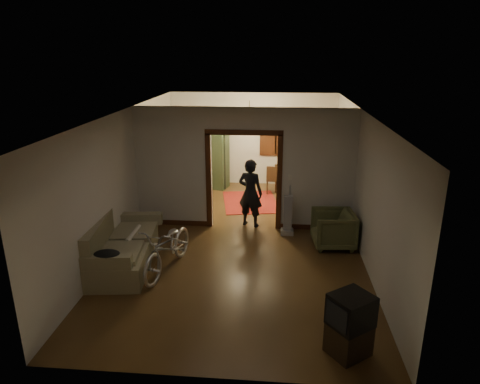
# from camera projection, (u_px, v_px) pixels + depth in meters

# --- Properties ---
(floor) EXTENTS (5.00, 8.50, 0.01)m
(floor) POSITION_uv_depth(u_px,v_px,m) (241.00, 239.00, 9.47)
(floor) COLOR #392512
(floor) RESTS_ON ground
(ceiling) EXTENTS (5.00, 8.50, 0.01)m
(ceiling) POSITION_uv_depth(u_px,v_px,m) (241.00, 112.00, 8.59)
(ceiling) COLOR white
(ceiling) RESTS_ON floor
(wall_back) EXTENTS (5.00, 0.02, 2.80)m
(wall_back) POSITION_uv_depth(u_px,v_px,m) (253.00, 139.00, 13.05)
(wall_back) COLOR beige
(wall_back) RESTS_ON floor
(wall_left) EXTENTS (0.02, 8.50, 2.80)m
(wall_left) POSITION_uv_depth(u_px,v_px,m) (126.00, 176.00, 9.24)
(wall_left) COLOR beige
(wall_left) RESTS_ON floor
(wall_right) EXTENTS (0.02, 8.50, 2.80)m
(wall_right) POSITION_uv_depth(u_px,v_px,m) (362.00, 182.00, 8.82)
(wall_right) COLOR beige
(wall_right) RESTS_ON floor
(partition_wall) EXTENTS (5.00, 0.14, 2.80)m
(partition_wall) POSITION_uv_depth(u_px,v_px,m) (244.00, 169.00, 9.74)
(partition_wall) COLOR beige
(partition_wall) RESTS_ON floor
(door_casing) EXTENTS (1.74, 0.20, 2.32)m
(door_casing) POSITION_uv_depth(u_px,v_px,m) (244.00, 182.00, 9.83)
(door_casing) COLOR #391B0D
(door_casing) RESTS_ON floor
(far_window) EXTENTS (0.98, 0.06, 1.28)m
(far_window) POSITION_uv_depth(u_px,v_px,m) (276.00, 135.00, 12.91)
(far_window) COLOR black
(far_window) RESTS_ON wall_back
(chandelier) EXTENTS (0.24, 0.24, 0.24)m
(chandelier) POSITION_uv_depth(u_px,v_px,m) (249.00, 116.00, 11.10)
(chandelier) COLOR #FFE0A5
(chandelier) RESTS_ON ceiling
(light_switch) EXTENTS (0.08, 0.01, 0.12)m
(light_switch) POSITION_uv_depth(u_px,v_px,m) (290.00, 178.00, 9.63)
(light_switch) COLOR silver
(light_switch) RESTS_ON partition_wall
(sofa) EXTENTS (1.23, 2.27, 1.00)m
(sofa) POSITION_uv_depth(u_px,v_px,m) (123.00, 241.00, 8.18)
(sofa) COLOR #6D6848
(sofa) RESTS_ON floor
(rolled_paper) EXTENTS (0.09, 0.75, 0.09)m
(rolled_paper) POSITION_uv_depth(u_px,v_px,m) (133.00, 234.00, 8.45)
(rolled_paper) COLOR beige
(rolled_paper) RESTS_ON sofa
(jacket) EXTENTS (0.46, 0.34, 0.13)m
(jacket) POSITION_uv_depth(u_px,v_px,m) (107.00, 254.00, 7.26)
(jacket) COLOR black
(jacket) RESTS_ON sofa
(bicycle) EXTENTS (1.00, 1.91, 0.95)m
(bicycle) POSITION_uv_depth(u_px,v_px,m) (168.00, 247.00, 7.99)
(bicycle) COLOR silver
(bicycle) RESTS_ON floor
(armchair) EXTENTS (0.92, 0.90, 0.78)m
(armchair) POSITION_uv_depth(u_px,v_px,m) (333.00, 229.00, 9.02)
(armchair) COLOR #4C532E
(armchair) RESTS_ON floor
(tv_stand) EXTENTS (0.68, 0.67, 0.46)m
(tv_stand) POSITION_uv_depth(u_px,v_px,m) (349.00, 339.00, 5.84)
(tv_stand) COLOR black
(tv_stand) RESTS_ON floor
(crt_tv) EXTENTS (0.70, 0.69, 0.45)m
(crt_tv) POSITION_uv_depth(u_px,v_px,m) (351.00, 311.00, 5.70)
(crt_tv) COLOR black
(crt_tv) RESTS_ON tv_stand
(vacuum) EXTENTS (0.31, 0.27, 0.92)m
(vacuum) POSITION_uv_depth(u_px,v_px,m) (288.00, 215.00, 9.58)
(vacuum) COLOR gray
(vacuum) RESTS_ON floor
(person) EXTENTS (0.69, 0.56, 1.62)m
(person) POSITION_uv_depth(u_px,v_px,m) (250.00, 193.00, 9.98)
(person) COLOR black
(person) RESTS_ON floor
(oriental_rug) EXTENTS (1.73, 2.09, 0.01)m
(oriental_rug) POSITION_uv_depth(u_px,v_px,m) (250.00, 202.00, 11.78)
(oriental_rug) COLOR maroon
(oriental_rug) RESTS_ON floor
(locker) EXTENTS (1.11, 0.81, 1.99)m
(locker) POSITION_uv_depth(u_px,v_px,m) (211.00, 155.00, 12.81)
(locker) COLOR #27351F
(locker) RESTS_ON floor
(globe) EXTENTS (0.28, 0.28, 0.28)m
(globe) POSITION_uv_depth(u_px,v_px,m) (210.00, 124.00, 12.51)
(globe) COLOR #1E5972
(globe) RESTS_ON locker
(desk) EXTENTS (1.07, 0.75, 0.72)m
(desk) POSITION_uv_depth(u_px,v_px,m) (291.00, 179.00, 12.62)
(desk) COLOR black
(desk) RESTS_ON floor
(desk_chair) EXTENTS (0.39, 0.39, 0.85)m
(desk_chair) POSITION_uv_depth(u_px,v_px,m) (273.00, 179.00, 12.40)
(desk_chair) COLOR black
(desk_chair) RESTS_ON floor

